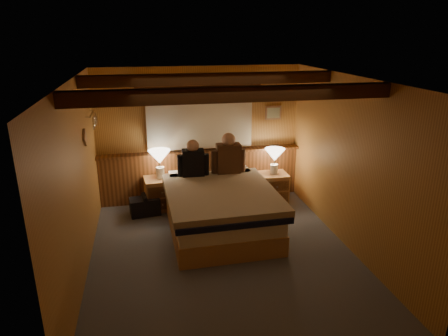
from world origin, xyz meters
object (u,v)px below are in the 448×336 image
object	(u,v)px
nightstand_left	(160,193)
person_right	(229,156)
person_left	(193,161)
lamp_left	(160,158)
lamp_right	(275,156)
duffel_bag	(145,206)
nightstand_right	(273,188)
bed	(220,209)

from	to	relation	value
nightstand_left	person_right	world-z (taller)	person_right
person_left	lamp_left	bearing A→B (deg)	147.27
lamp_right	duffel_bag	xyz separation A→B (m)	(-2.29, -0.09, -0.71)
person_left	person_right	xyz separation A→B (m)	(0.60, 0.03, 0.03)
nightstand_right	duffel_bag	bearing A→B (deg)	-176.65
bed	duffel_bag	world-z (taller)	bed
lamp_right	person_right	size ratio (longest dim) A/B	0.66
nightstand_left	lamp_right	bearing A→B (deg)	-8.59
lamp_right	duffel_bag	bearing A→B (deg)	-177.84
nightstand_left	person_left	world-z (taller)	person_left
lamp_left	person_right	xyz separation A→B (m)	(1.12, -0.35, 0.07)
person_left	duffel_bag	size ratio (longest dim) A/B	1.20
person_right	lamp_right	bearing A→B (deg)	14.40
duffel_bag	person_left	bearing A→B (deg)	-18.20
nightstand_right	person_left	bearing A→B (deg)	-169.51
nightstand_left	lamp_right	xyz separation A→B (m)	(2.02, -0.11, 0.58)
nightstand_left	nightstand_right	bearing A→B (deg)	-8.45
nightstand_right	duffel_bag	world-z (taller)	nightstand_right
lamp_left	duffel_bag	distance (m)	0.84
lamp_left	duffel_bag	xyz separation A→B (m)	(-0.29, -0.23, -0.75)
nightstand_right	lamp_right	distance (m)	0.59
lamp_left	duffel_bag	world-z (taller)	lamp_left
nightstand_right	lamp_left	size ratio (longest dim) A/B	1.09
lamp_right	duffel_bag	size ratio (longest dim) A/B	0.89
nightstand_right	bed	bearing A→B (deg)	-140.93
person_right	lamp_left	bearing A→B (deg)	163.82
person_right	duffel_bag	distance (m)	1.64
lamp_left	bed	bearing A→B (deg)	-51.30
nightstand_left	lamp_left	bearing A→B (deg)	49.95
person_left	person_right	size ratio (longest dim) A/B	0.90
nightstand_right	person_right	bearing A→B (deg)	-165.32
person_left	person_right	bearing A→B (deg)	6.53
lamp_left	person_left	world-z (taller)	person_left
bed	lamp_left	world-z (taller)	lamp_left
nightstand_left	duffel_bag	bearing A→B (deg)	-149.40
bed	duffel_bag	distance (m)	1.41
bed	duffel_bag	xyz separation A→B (m)	(-1.13, 0.82, -0.21)
nightstand_left	person_right	size ratio (longest dim) A/B	0.79
nightstand_left	duffel_bag	distance (m)	0.36
nightstand_left	person_left	distance (m)	0.93
bed	lamp_right	world-z (taller)	lamp_right
duffel_bag	nightstand_left	bearing A→B (deg)	28.43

